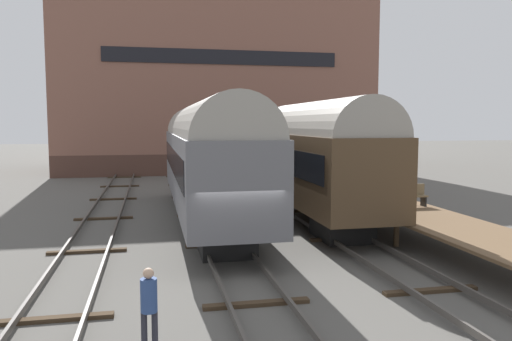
{
  "coord_description": "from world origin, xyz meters",
  "views": [
    {
      "loc": [
        -2.4,
        -14.37,
        4.37
      ],
      "look_at": [
        2.31,
        8.1,
        2.2
      ],
      "focal_mm": 35.0,
      "sensor_mm": 36.0,
      "label": 1
    }
  ],
  "objects_px": {
    "train_car_grey": "(207,154)",
    "person_worker": "(149,302)",
    "train_car_brown": "(302,152)",
    "bench": "(410,195)"
  },
  "relations": [
    {
      "from": "train_car_grey",
      "to": "train_car_brown",
      "type": "distance_m",
      "value": 4.66
    },
    {
      "from": "train_car_grey",
      "to": "person_worker",
      "type": "relative_size",
      "value": 10.6
    },
    {
      "from": "train_car_brown",
      "to": "person_worker",
      "type": "bearing_deg",
      "value": -118.06
    },
    {
      "from": "train_car_grey",
      "to": "bench",
      "type": "xyz_separation_m",
      "value": [
        7.88,
        -3.67,
        -1.56
      ]
    },
    {
      "from": "person_worker",
      "to": "train_car_brown",
      "type": "bearing_deg",
      "value": 61.94
    },
    {
      "from": "train_car_brown",
      "to": "person_worker",
      "type": "relative_size",
      "value": 9.81
    },
    {
      "from": "train_car_grey",
      "to": "bench",
      "type": "relative_size",
      "value": 12.4
    },
    {
      "from": "train_car_brown",
      "to": "bench",
      "type": "relative_size",
      "value": 11.48
    },
    {
      "from": "bench",
      "to": "person_worker",
      "type": "relative_size",
      "value": 0.85
    },
    {
      "from": "train_car_grey",
      "to": "train_car_brown",
      "type": "relative_size",
      "value": 1.08
    }
  ]
}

